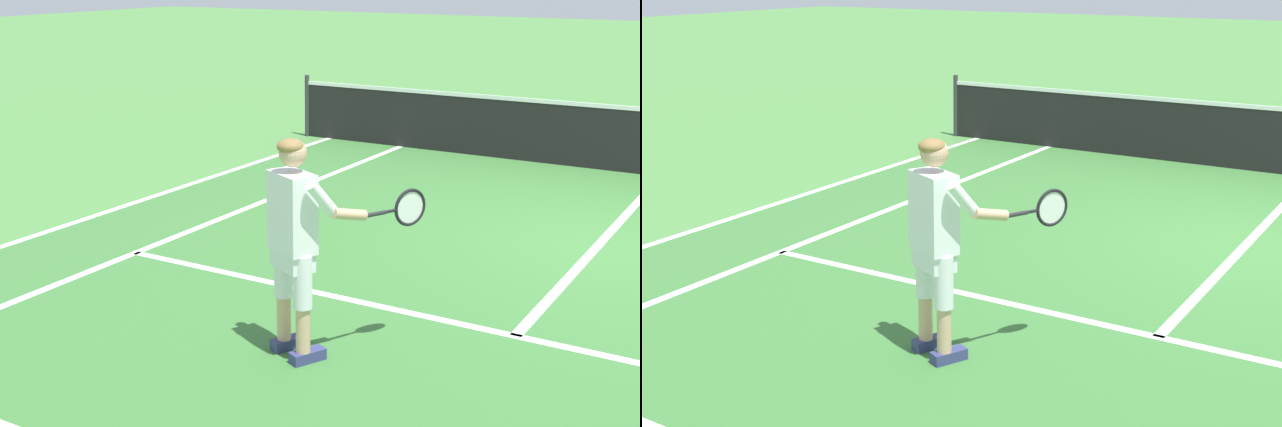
# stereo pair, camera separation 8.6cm
# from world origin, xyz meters

# --- Properties ---
(ground_plane) EXTENTS (80.00, 80.00, 0.00)m
(ground_plane) POSITION_xyz_m (0.00, 0.00, 0.00)
(ground_plane) COLOR #477F3D
(court_inner_surface) EXTENTS (10.98, 9.91, 0.00)m
(court_inner_surface) POSITION_xyz_m (0.00, -1.19, 0.00)
(court_inner_surface) COLOR #387033
(court_inner_surface) RESTS_ON ground
(line_service) EXTENTS (8.23, 0.10, 0.01)m
(line_service) POSITION_xyz_m (0.00, -2.84, 0.00)
(line_service) COLOR white
(line_service) RESTS_ON ground
(line_centre_service) EXTENTS (0.10, 6.40, 0.01)m
(line_centre_service) POSITION_xyz_m (0.00, 0.36, 0.00)
(line_centre_service) COLOR white
(line_centre_service) RESTS_ON ground
(line_singles_left) EXTENTS (0.10, 9.51, 0.01)m
(line_singles_left) POSITION_xyz_m (-4.12, -1.19, 0.00)
(line_singles_left) COLOR white
(line_singles_left) RESTS_ON ground
(line_doubles_left) EXTENTS (0.10, 9.51, 0.01)m
(line_doubles_left) POSITION_xyz_m (-5.49, -1.19, 0.00)
(line_doubles_left) COLOR white
(line_doubles_left) RESTS_ON ground
(tennis_player) EXTENTS (1.00, 0.95, 1.71)m
(tennis_player) POSITION_xyz_m (-1.34, -4.05, 0.99)
(tennis_player) COLOR navy
(tennis_player) RESTS_ON ground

